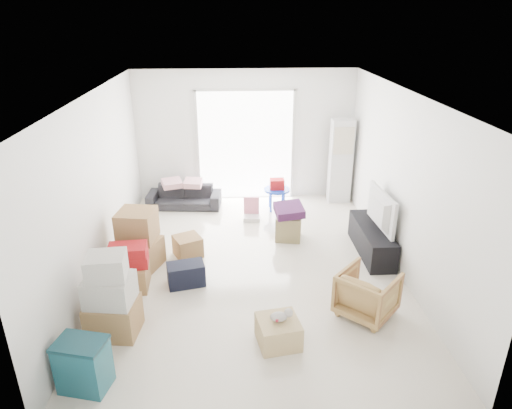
{
  "coord_description": "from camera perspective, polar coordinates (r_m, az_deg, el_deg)",
  "views": [
    {
      "loc": [
        -0.29,
        -6.25,
        3.73
      ],
      "look_at": [
        0.07,
        0.2,
        0.99
      ],
      "focal_mm": 32.0,
      "sensor_mm": 36.0,
      "label": 1
    }
  ],
  "objects": [
    {
      "name": "blanket",
      "position": [
        7.96,
        4.14,
        -0.96
      ],
      "size": [
        0.52,
        0.52,
        0.14
      ],
      "primitive_type": "cube",
      "rotation": [
        0.0,
        0.0,
        0.09
      ],
      "color": "#4D2152",
      "rests_on": "ottoman"
    },
    {
      "name": "television",
      "position": [
        7.69,
        14.49,
        -2.25
      ],
      "size": [
        0.68,
        1.11,
        0.14
      ],
      "primitive_type": "imported",
      "rotation": [
        0.0,
        0.0,
        1.63
      ],
      "color": "black",
      "rests_on": "tv_console"
    },
    {
      "name": "sofa",
      "position": [
        9.46,
        -8.99,
        1.37
      ],
      "size": [
        1.52,
        0.56,
        0.58
      ],
      "primitive_type": "imported",
      "rotation": [
        0.0,
        0.0,
        -0.08
      ],
      "color": "#27272C",
      "rests_on": "room_shell"
    },
    {
      "name": "box_stack_b",
      "position": [
        6.88,
        -15.53,
        -7.68
      ],
      "size": [
        0.59,
        0.53,
        0.68
      ],
      "rotation": [
        0.0,
        0.0,
        0.11
      ],
      "color": "olive",
      "rests_on": "room_shell"
    },
    {
      "name": "box_stack_c",
      "position": [
        7.35,
        -14.46,
        -4.24
      ],
      "size": [
        0.77,
        0.7,
        0.94
      ],
      "rotation": [
        0.0,
        0.0,
        -0.19
      ],
      "color": "olive",
      "rests_on": "room_shell"
    },
    {
      "name": "kids_table",
      "position": [
        9.15,
        2.64,
        2.07
      ],
      "size": [
        0.52,
        0.52,
        0.65
      ],
      "rotation": [
        0.0,
        0.0,
        0.34
      ],
      "color": "#123BC6",
      "rests_on": "room_shell"
    },
    {
      "name": "sliding_door",
      "position": [
        9.56,
        -1.32,
        7.92
      ],
      "size": [
        2.1,
        0.04,
        2.33
      ],
      "color": "white",
      "rests_on": "room_shell"
    },
    {
      "name": "plush_bunny",
      "position": [
        5.6,
        3.17,
        -13.71
      ],
      "size": [
        0.28,
        0.17,
        0.14
      ],
      "rotation": [
        0.0,
        0.0,
        0.56
      ],
      "color": "#B2ADA8",
      "rests_on": "wood_crate"
    },
    {
      "name": "armchair",
      "position": [
        6.25,
        13.78,
        -10.53
      ],
      "size": [
        0.93,
        0.92,
        0.7
      ],
      "primitive_type": "imported",
      "rotation": [
        0.0,
        0.0,
        2.39
      ],
      "color": "tan",
      "rests_on": "room_shell"
    },
    {
      "name": "ac_tower",
      "position": [
        9.61,
        10.52,
        5.33
      ],
      "size": [
        0.45,
        0.3,
        1.75
      ],
      "primitive_type": "cube",
      "color": "silver",
      "rests_on": "room_shell"
    },
    {
      "name": "pillow_left",
      "position": [
        9.35,
        -10.52,
        3.29
      ],
      "size": [
        0.43,
        0.39,
        0.11
      ],
      "primitive_type": "cube",
      "rotation": [
        0.0,
        0.0,
        0.33
      ],
      "color": "#B8868D",
      "rests_on": "sofa"
    },
    {
      "name": "tv_console",
      "position": [
        7.82,
        14.27,
        -4.29
      ],
      "size": [
        0.43,
        1.43,
        0.48
      ],
      "primitive_type": "cube",
      "color": "black",
      "rests_on": "room_shell"
    },
    {
      "name": "pillow_right",
      "position": [
        9.3,
        -7.91,
        3.37
      ],
      "size": [
        0.38,
        0.32,
        0.12
      ],
      "primitive_type": "cube",
      "rotation": [
        0.0,
        0.0,
        -0.13
      ],
      "color": "#B8868D",
      "rests_on": "sofa"
    },
    {
      "name": "duffel_bag",
      "position": [
        6.85,
        -8.73,
        -8.62
      ],
      "size": [
        0.59,
        0.43,
        0.34
      ],
      "primitive_type": "cube",
      "rotation": [
        0.0,
        0.0,
        0.23
      ],
      "color": "black",
      "rests_on": "room_shell"
    },
    {
      "name": "wood_crate",
      "position": [
        5.72,
        2.81,
        -15.59
      ],
      "size": [
        0.56,
        0.56,
        0.32
      ],
      "primitive_type": "cube",
      "rotation": [
        0.0,
        0.0,
        0.17
      ],
      "color": "tan",
      "rests_on": "room_shell"
    },
    {
      "name": "room_shell",
      "position": [
        6.7,
        -0.47,
        2.18
      ],
      "size": [
        4.98,
        6.48,
        3.18
      ],
      "color": "silver",
      "rests_on": "ground"
    },
    {
      "name": "loose_box",
      "position": [
        7.61,
        -8.52,
        -5.17
      ],
      "size": [
        0.54,
        0.54,
        0.34
      ],
      "primitive_type": "cube",
      "rotation": [
        0.0,
        0.0,
        0.46
      ],
      "color": "olive",
      "rests_on": "room_shell"
    },
    {
      "name": "ottoman",
      "position": [
        8.08,
        4.08,
        -2.83
      ],
      "size": [
        0.51,
        0.51,
        0.44
      ],
      "primitive_type": "cube",
      "rotation": [
        0.0,
        0.0,
        -0.19
      ],
      "color": "#8B8251",
      "rests_on": "room_shell"
    },
    {
      "name": "toy_walker",
      "position": [
        8.85,
        -0.55,
        -1.08
      ],
      "size": [
        0.34,
        0.3,
        0.43
      ],
      "rotation": [
        0.0,
        0.0,
        -0.08
      ],
      "color": "silver",
      "rests_on": "room_shell"
    },
    {
      "name": "box_stack_a",
      "position": [
        5.94,
        -17.67,
        -11.21
      ],
      "size": [
        0.66,
        0.57,
        1.1
      ],
      "rotation": [
        0.0,
        0.0,
        -0.07
      ],
      "color": "olive",
      "rests_on": "room_shell"
    },
    {
      "name": "storage_bins",
      "position": [
        5.4,
        -20.77,
        -18.21
      ],
      "size": [
        0.59,
        0.48,
        0.6
      ],
      "rotation": [
        0.0,
        0.0,
        -0.25
      ],
      "color": "#175664",
      "rests_on": "room_shell"
    }
  ]
}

